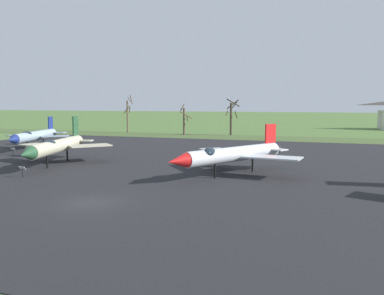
# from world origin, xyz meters

# --- Properties ---
(ground_plane) EXTENTS (600.00, 600.00, 0.00)m
(ground_plane) POSITION_xyz_m (0.00, 0.00, 0.00)
(ground_plane) COLOR #4C6B33
(asphalt_apron) EXTENTS (84.57, 62.53, 0.05)m
(asphalt_apron) POSITION_xyz_m (0.00, 18.76, 0.03)
(asphalt_apron) COLOR black
(asphalt_apron) RESTS_ON ground
(grass_verge_strip) EXTENTS (144.57, 12.00, 0.06)m
(grass_verge_strip) POSITION_xyz_m (0.00, 56.02, 0.03)
(grass_verge_strip) COLOR #45592D
(grass_verge_strip) RESTS_ON ground
(jet_fighter_front_left) EXTENTS (10.84, 15.02, 5.20)m
(jet_fighter_front_left) POSITION_xyz_m (-13.28, 13.55, 2.12)
(jet_fighter_front_left) COLOR #B7B293
(jet_fighter_front_left) RESTS_ON ground
(info_placard_front_left) EXTENTS (0.65, 0.29, 1.03)m
(info_placard_front_left) POSITION_xyz_m (-11.41, 6.26, 0.68)
(info_placard_front_left) COLOR black
(info_placard_front_left) RESTS_ON ground
(jet_fighter_front_right) EXTENTS (9.48, 14.17, 4.64)m
(jet_fighter_front_right) POSITION_xyz_m (-26.39, 25.37, 2.03)
(jet_fighter_front_right) COLOR #8EA3B2
(jet_fighter_front_right) RESTS_ON ground
(info_placard_front_right) EXTENTS (0.59, 0.36, 0.92)m
(info_placard_front_right) POSITION_xyz_m (-24.53, 19.07, 0.59)
(info_placard_front_right) COLOR black
(info_placard_front_right) RESTS_ON ground
(jet_fighter_rear_left) EXTENTS (11.14, 13.68, 4.66)m
(jet_fighter_rear_left) POSITION_xyz_m (6.38, 13.58, 2.04)
(jet_fighter_rear_left) COLOR silver
(jet_fighter_rear_left) RESTS_ON ground
(bare_tree_far_left) EXTENTS (2.36, 2.29, 8.65)m
(bare_tree_far_left) POSITION_xyz_m (-29.35, 59.53, 4.27)
(bare_tree_far_left) COLOR brown
(bare_tree_far_left) RESTS_ON ground
(bare_tree_left_of_center) EXTENTS (2.79, 2.89, 6.61)m
(bare_tree_left_of_center) POSITION_xyz_m (-15.01, 57.84, 3.22)
(bare_tree_left_of_center) COLOR brown
(bare_tree_left_of_center) RESTS_ON ground
(bare_tree_center) EXTENTS (3.30, 3.42, 7.78)m
(bare_tree_center) POSITION_xyz_m (-5.43, 60.78, 4.15)
(bare_tree_center) COLOR #42382D
(bare_tree_center) RESTS_ON ground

